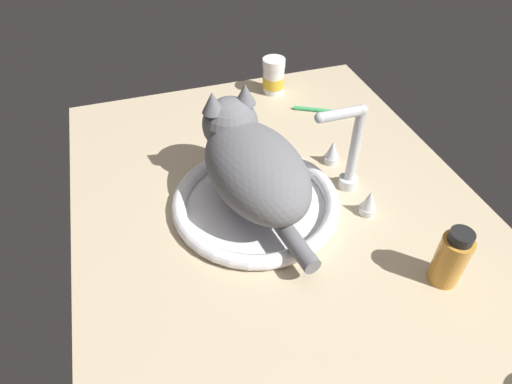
{
  "coord_description": "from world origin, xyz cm",
  "views": [
    {
      "loc": [
        55.01,
        -23.51,
        64.8
      ],
      "look_at": [
        -3.99,
        -4.58,
        7.0
      ],
      "focal_mm": 30.58,
      "sensor_mm": 36.0,
      "label": 1
    }
  ],
  "objects_px": {
    "sink_basin": "(256,202)",
    "amber_bottle": "(451,258)",
    "toothbrush": "(329,111)",
    "faucet": "(349,158)",
    "pill_bottle": "(274,77)",
    "cat": "(250,160)"
  },
  "relations": [
    {
      "from": "sink_basin",
      "to": "toothbrush",
      "type": "relative_size",
      "value": 2.14
    },
    {
      "from": "sink_basin",
      "to": "toothbrush",
      "type": "xyz_separation_m",
      "value": [
        -0.27,
        0.28,
        -0.01
      ]
    },
    {
      "from": "sink_basin",
      "to": "faucet",
      "type": "bearing_deg",
      "value": 90.0
    },
    {
      "from": "sink_basin",
      "to": "amber_bottle",
      "type": "height_order",
      "value": "amber_bottle"
    },
    {
      "from": "sink_basin",
      "to": "faucet",
      "type": "relative_size",
      "value": 1.68
    },
    {
      "from": "faucet",
      "to": "toothbrush",
      "type": "bearing_deg",
      "value": 161.71
    },
    {
      "from": "sink_basin",
      "to": "amber_bottle",
      "type": "relative_size",
      "value": 2.89
    },
    {
      "from": "cat",
      "to": "amber_bottle",
      "type": "xyz_separation_m",
      "value": [
        0.29,
        0.25,
        -0.05
      ]
    },
    {
      "from": "faucet",
      "to": "cat",
      "type": "xyz_separation_m",
      "value": [
        -0.03,
        -0.2,
        0.02
      ]
    },
    {
      "from": "amber_bottle",
      "to": "toothbrush",
      "type": "distance_m",
      "value": 0.54
    },
    {
      "from": "pill_bottle",
      "to": "toothbrush",
      "type": "relative_size",
      "value": 0.62
    },
    {
      "from": "faucet",
      "to": "amber_bottle",
      "type": "height_order",
      "value": "faucet"
    },
    {
      "from": "sink_basin",
      "to": "toothbrush",
      "type": "distance_m",
      "value": 0.39
    },
    {
      "from": "sink_basin",
      "to": "faucet",
      "type": "distance_m",
      "value": 0.21
    },
    {
      "from": "cat",
      "to": "faucet",
      "type": "bearing_deg",
      "value": 82.8
    },
    {
      "from": "pill_bottle",
      "to": "amber_bottle",
      "type": "bearing_deg",
      "value": 5.74
    },
    {
      "from": "faucet",
      "to": "pill_bottle",
      "type": "distance_m",
      "value": 0.42
    },
    {
      "from": "amber_bottle",
      "to": "pill_bottle",
      "type": "xyz_separation_m",
      "value": [
        -0.68,
        -0.07,
        -0.01
      ]
    },
    {
      "from": "amber_bottle",
      "to": "toothbrush",
      "type": "bearing_deg",
      "value": 176.45
    },
    {
      "from": "pill_bottle",
      "to": "toothbrush",
      "type": "height_order",
      "value": "pill_bottle"
    },
    {
      "from": "amber_bottle",
      "to": "toothbrush",
      "type": "xyz_separation_m",
      "value": [
        -0.53,
        0.03,
        -0.05
      ]
    },
    {
      "from": "amber_bottle",
      "to": "pill_bottle",
      "type": "distance_m",
      "value": 0.68
    }
  ]
}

